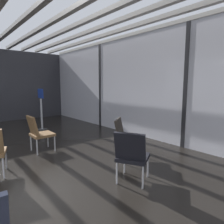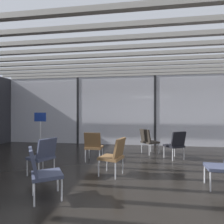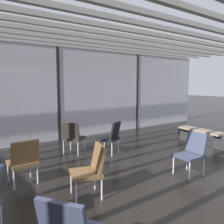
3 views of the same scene
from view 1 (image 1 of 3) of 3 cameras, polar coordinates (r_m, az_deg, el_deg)
The scene contains 8 objects.
glass_curtain_wall at distance 5.17m, azimuth 20.90°, elevation 6.89°, with size 14.00×0.08×3.06m, color silver.
window_mullion_0 at distance 7.52m, azimuth -3.29°, elevation 7.60°, with size 0.10×0.12×3.06m, color black.
window_mullion_1 at distance 5.17m, azimuth 20.90°, elevation 6.89°, with size 0.10×0.12×3.06m, color black.
parked_airplane at distance 11.72m, azimuth 28.96°, elevation 8.81°, with size 13.39×3.89×3.89m.
lounge_chair_3 at distance 4.18m, azimuth 3.93°, elevation -7.16°, with size 0.71×0.70×0.87m.
lounge_chair_6 at distance 4.92m, azimuth -20.72°, elevation -5.32°, with size 0.48×0.53×0.87m.
lounge_chair_7 at distance 3.20m, azimuth 5.82°, elevation -11.99°, with size 0.67×0.69×0.87m.
info_sign at distance 7.23m, azimuth -19.95°, elevation 0.34°, with size 0.44×0.32×1.44m.
Camera 1 is at (2.51, 0.68, 1.59)m, focal length 31.26 mm.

